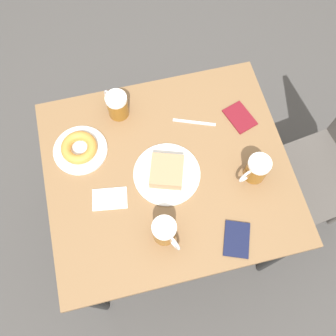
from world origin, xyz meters
name	(u,v)px	position (x,y,z in m)	size (l,w,h in m)	color
ground_plane	(168,221)	(0.00, 0.00, 0.00)	(8.00, 8.00, 0.00)	#474442
table	(168,177)	(0.00, 0.00, 0.70)	(0.82, 0.92, 0.77)	olive
plate_with_cake	(167,173)	(0.02, -0.01, 0.79)	(0.25, 0.25, 0.05)	white
plate_with_donut	(80,148)	(-0.16, -0.31, 0.79)	(0.21, 0.21, 0.05)	white
beer_mug_left	(165,232)	(0.24, -0.07, 0.83)	(0.12, 0.08, 0.11)	#8C5619
beer_mug_center	(117,105)	(-0.29, -0.13, 0.83)	(0.12, 0.09, 0.11)	#8C5619
beer_mug_right	(256,169)	(0.09, 0.31, 0.83)	(0.08, 0.12, 0.11)	#8C5619
napkin_folded	(110,199)	(0.06, -0.23, 0.78)	(0.10, 0.14, 0.00)	white
fork	(194,122)	(-0.17, 0.15, 0.78)	(0.07, 0.16, 0.00)	silver
passport_near_edge	(240,117)	(-0.15, 0.33, 0.78)	(0.15, 0.12, 0.01)	maroon
passport_far_edge	(237,239)	(0.31, 0.17, 0.78)	(0.15, 0.13, 0.01)	#141938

